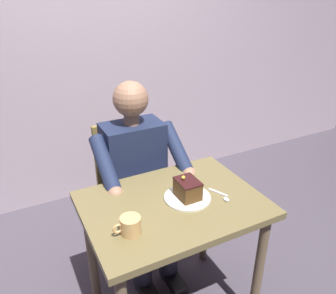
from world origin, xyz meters
name	(u,v)px	position (x,y,z in m)	size (l,w,h in m)	color
cafe_rear_panel	(81,16)	(0.00, -1.49, 1.50)	(6.40, 0.12, 3.00)	#A5939E
dining_table	(173,221)	(0.00, 0.00, 0.63)	(0.87, 0.64, 0.75)	brown
chair	(130,184)	(0.00, -0.61, 0.51)	(0.42, 0.42, 0.91)	olive
seated_person	(139,178)	(0.00, -0.44, 0.64)	(0.53, 0.58, 1.23)	#1A233D
dessert_plate	(187,197)	(-0.08, 0.01, 0.75)	(0.23, 0.23, 0.01)	silver
cake_slice	(188,189)	(-0.08, 0.01, 0.81)	(0.10, 0.13, 0.11)	#503417
coffee_cup	(130,225)	(0.27, 0.12, 0.79)	(0.12, 0.09, 0.08)	tan
dessert_spoon	(222,196)	(-0.24, 0.07, 0.75)	(0.06, 0.14, 0.01)	silver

